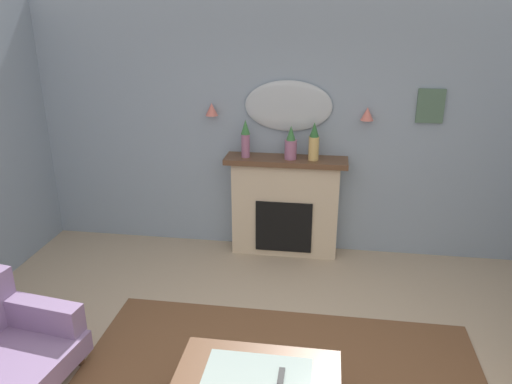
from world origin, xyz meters
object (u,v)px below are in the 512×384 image
at_px(fireplace, 285,207).
at_px(coffee_table, 258,379).
at_px(mantel_vase_left, 246,138).
at_px(wall_sconce_left, 212,109).
at_px(tv_remote, 281,377).
at_px(wall_sconce_right, 367,114).
at_px(wall_mirror, 288,106).
at_px(framed_picture, 431,106).
at_px(mantel_vase_right, 291,145).
at_px(mantel_vase_centre, 314,142).

distance_m(fireplace, coffee_table, 2.62).
height_order(mantel_vase_left, coffee_table, mantel_vase_left).
bearing_deg(wall_sconce_left, tv_remote, -68.63).
relative_size(wall_sconce_left, coffee_table, 0.13).
xyz_separation_m(wall_sconce_right, tv_remote, (-0.63, -2.74, -1.21)).
xyz_separation_m(wall_mirror, framed_picture, (1.50, 0.01, 0.04)).
bearing_deg(framed_picture, tv_remote, -114.56).
bearing_deg(mantel_vase_right, mantel_vase_left, -180.00).
height_order(fireplace, wall_sconce_left, wall_sconce_left).
relative_size(wall_sconce_right, coffee_table, 0.13).
relative_size(mantel_vase_centre, framed_picture, 1.16).
relative_size(fireplace, wall_sconce_right, 9.71).
distance_m(wall_sconce_right, tv_remote, 3.06).
distance_m(mantel_vase_centre, wall_sconce_left, 1.20).
xyz_separation_m(mantel_vase_left, wall_sconce_right, (1.30, 0.12, 0.28)).
bearing_deg(mantel_vase_left, fireplace, 3.60).
relative_size(fireplace, coffee_table, 1.24).
xyz_separation_m(mantel_vase_left, coffee_table, (0.51, -2.58, -0.99)).
height_order(mantel_vase_centre, wall_mirror, wall_mirror).
bearing_deg(wall_mirror, wall_sconce_left, -176.63).
height_order(mantel_vase_left, mantel_vase_centre, mantel_vase_left).
bearing_deg(mantel_vase_centre, coffee_table, -95.24).
distance_m(mantel_vase_left, wall_sconce_right, 1.34).
distance_m(wall_sconce_left, coffee_table, 3.13).
xyz_separation_m(wall_sconce_left, framed_picture, (2.35, 0.06, 0.09)).
relative_size(mantel_vase_left, wall_mirror, 0.44).
distance_m(wall_sconce_left, tv_remote, 3.18).
bearing_deg(framed_picture, fireplace, -174.23).
relative_size(mantel_vase_centre, wall_sconce_left, 2.99).
height_order(mantel_vase_right, wall_sconce_left, wall_sconce_left).
bearing_deg(wall_sconce_right, wall_mirror, 176.63).
bearing_deg(framed_picture, mantel_vase_left, -174.73).
bearing_deg(mantel_vase_right, wall_mirror, 106.39).
bearing_deg(mantel_vase_centre, fireplace, 174.61).
bearing_deg(mantel_vase_left, framed_picture, 5.27).
relative_size(wall_mirror, wall_sconce_left, 6.86).
bearing_deg(coffee_table, fireplace, 91.39).
bearing_deg(fireplace, wall_sconce_left, 173.84).
distance_m(framed_picture, tv_remote, 3.34).
distance_m(mantel_vase_left, wall_mirror, 0.59).
distance_m(fireplace, mantel_vase_right, 0.75).
distance_m(mantel_vase_left, tv_remote, 2.86).
bearing_deg(wall_mirror, mantel_vase_right, -73.61).
bearing_deg(mantel_vase_centre, wall_sconce_left, 174.04).
bearing_deg(wall_sconce_left, wall_mirror, 3.37).
distance_m(fireplace, mantel_vase_centre, 0.84).
xyz_separation_m(mantel_vase_centre, wall_mirror, (-0.30, 0.17, 0.35)).
height_order(fireplace, tv_remote, fireplace).
height_order(fireplace, wall_mirror, wall_mirror).
distance_m(wall_mirror, coffee_table, 3.06).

